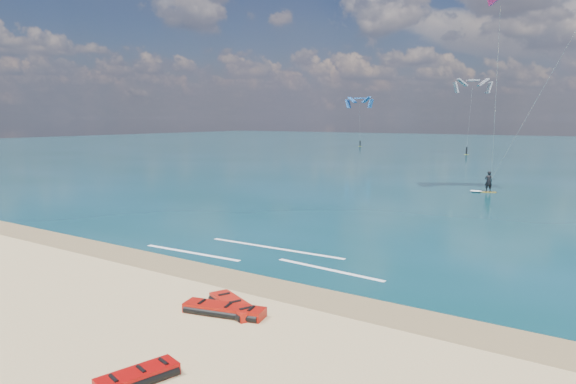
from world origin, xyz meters
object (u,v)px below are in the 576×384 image
Objects in this scene: packed_kite_mid at (234,310)px; packed_kite_right at (138,382)px; packed_kite_left at (224,314)px; kitesurfer_main at (516,84)px.

packed_kite_mid is 1.21× the size of packed_kite_right.
packed_kite_right is (1.20, -4.82, 0.00)m from packed_kite_left.
packed_kite_left is at bearing -120.20° from kitesurfer_main.
packed_kite_right is at bearing -53.59° from packed_kite_mid.
packed_kite_left is 0.17× the size of kitesurfer_main.
kitesurfer_main is at bearing 70.19° from packed_kite_left.
packed_kite_mid reaches higher than packed_kite_right.
packed_kite_left and packed_kite_mid have the same top height.
packed_kite_mid is at bearing -120.31° from kitesurfer_main.
packed_kite_left is at bearing 29.36° from packed_kite_right.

